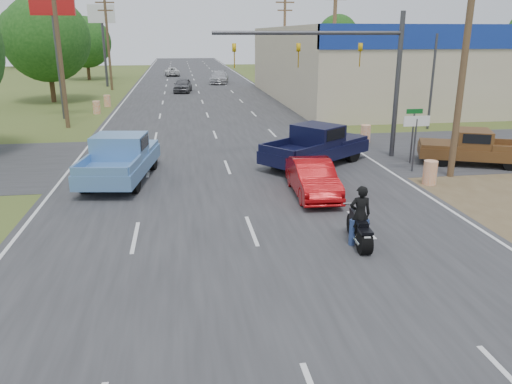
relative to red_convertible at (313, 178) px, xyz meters
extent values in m
cube|color=#2D2D30|center=(-2.83, 28.73, -0.67)|extent=(15.00, 180.00, 0.02)
cube|color=#2D2D30|center=(-2.83, 6.73, -0.67)|extent=(120.00, 10.00, 0.02)
cylinder|color=#4C3823|center=(6.67, 1.73, 4.32)|extent=(0.28, 0.28, 10.00)
cylinder|color=#4C3823|center=(6.67, 19.73, 4.32)|extent=(0.28, 0.28, 10.00)
cylinder|color=#4C3823|center=(6.67, 37.73, 4.32)|extent=(0.28, 0.28, 10.00)
cube|color=#4C3823|center=(6.67, 37.73, 8.52)|extent=(2.00, 0.14, 0.14)
cube|color=#4C3823|center=(6.67, 37.73, 7.72)|extent=(1.60, 0.14, 0.14)
cylinder|color=#4C3823|center=(-12.33, 16.73, 4.32)|extent=(0.28, 0.28, 10.00)
cylinder|color=#4C3823|center=(-12.33, 40.73, 4.32)|extent=(0.28, 0.28, 10.00)
cube|color=#4C3823|center=(-12.33, 40.73, 8.52)|extent=(2.00, 0.14, 0.14)
cube|color=#4C3823|center=(-12.33, 40.73, 7.72)|extent=(1.60, 0.14, 0.14)
cylinder|color=#422D19|center=(-16.33, 30.73, 0.94)|extent=(0.44, 0.44, 3.24)
sphere|color=#164112|center=(-16.33, 30.73, 4.90)|extent=(7.56, 7.56, 7.56)
cylinder|color=#422D19|center=(-17.03, 54.73, 0.76)|extent=(0.44, 0.44, 2.88)
sphere|color=#164112|center=(-17.03, 54.73, 4.28)|extent=(6.72, 6.72, 6.72)
cylinder|color=#422D19|center=(27.17, 83.73, 1.03)|extent=(0.44, 0.44, 3.42)
sphere|color=#164112|center=(27.17, 83.73, 5.21)|extent=(7.98, 7.98, 7.98)
cylinder|color=#422D19|center=(-32.83, 83.73, 1.21)|extent=(0.44, 0.44, 3.78)
sphere|color=#164112|center=(-32.83, 83.73, 5.83)|extent=(8.82, 8.82, 8.82)
cylinder|color=orange|center=(5.17, 0.73, -0.18)|extent=(0.56, 0.56, 1.00)
cylinder|color=orange|center=(5.57, 9.23, -0.18)|extent=(0.56, 0.56, 1.00)
cylinder|color=orange|center=(-11.33, 22.73, -0.18)|extent=(0.56, 0.56, 1.00)
cylinder|color=orange|center=(-11.03, 26.73, -0.18)|extent=(0.56, 0.56, 1.00)
cylinder|color=#3F3F44|center=(-13.33, 20.73, 3.82)|extent=(0.30, 0.30, 9.00)
cube|color=#B21414|center=(-13.33, 20.73, 7.52)|extent=(3.00, 0.35, 2.00)
cylinder|color=#3F3F44|center=(-13.33, 44.73, 3.82)|extent=(0.30, 0.30, 9.00)
cube|color=white|center=(-13.33, 44.73, 7.52)|extent=(3.00, 0.35, 2.00)
cylinder|color=#3F3F44|center=(5.37, 2.73, 0.52)|extent=(0.08, 0.08, 2.40)
cube|color=white|center=(5.37, 2.73, 1.62)|extent=(1.20, 0.05, 0.45)
cylinder|color=#3F3F44|center=(5.97, 4.23, 0.52)|extent=(0.08, 0.08, 2.40)
cube|color=#0C591E|center=(5.97, 4.23, 1.82)|extent=(0.80, 0.04, 0.22)
cylinder|color=#3F3F44|center=(5.67, 5.73, 2.82)|extent=(0.24, 0.24, 7.00)
cylinder|color=#3F3F44|center=(1.17, 5.73, 5.32)|extent=(9.00, 0.18, 0.18)
imported|color=gold|center=(3.67, 5.73, 4.87)|extent=(0.18, 0.40, 1.10)
imported|color=gold|center=(0.67, 5.73, 4.87)|extent=(0.18, 0.40, 1.10)
imported|color=gold|center=(-2.33, 5.73, 4.87)|extent=(0.18, 0.40, 1.10)
imported|color=#9C070A|center=(0.00, 0.00, 0.00)|extent=(1.60, 4.20, 1.37)
cylinder|color=black|center=(0.08, -5.43, -0.35)|extent=(0.37, 0.69, 0.67)
cylinder|color=black|center=(0.18, -3.97, -0.35)|extent=(0.17, 0.67, 0.67)
cube|color=black|center=(0.13, -4.68, -0.06)|extent=(0.31, 1.22, 0.30)
cube|color=black|center=(0.15, -4.43, 0.14)|extent=(0.30, 0.57, 0.22)
cube|color=black|center=(0.11, -4.98, 0.10)|extent=(0.34, 0.57, 0.10)
cylinder|color=white|center=(0.17, -4.13, 0.37)|extent=(0.66, 0.10, 0.05)
cube|color=white|center=(0.06, -5.65, -0.13)|extent=(0.18, 0.03, 0.12)
imported|color=black|center=(0.12, -4.83, 0.18)|extent=(0.66, 0.46, 1.73)
cylinder|color=black|center=(-8.16, 5.12, -0.23)|extent=(0.47, 0.95, 0.91)
cylinder|color=black|center=(-6.28, 4.84, -0.23)|extent=(0.47, 0.95, 0.91)
cylinder|color=black|center=(-8.68, 1.63, -0.23)|extent=(0.47, 0.95, 0.91)
cylinder|color=black|center=(-6.80, 1.35, -0.23)|extent=(0.47, 0.95, 0.91)
cube|color=#5B8AC3|center=(-7.48, 3.24, 0.02)|extent=(3.11, 6.16, 0.59)
cube|color=#5B8AC3|center=(-7.22, 4.98, 0.39)|extent=(2.46, 2.53, 0.20)
cube|color=#5B8AC3|center=(-7.46, 3.35, 0.79)|extent=(2.32, 2.05, 0.96)
cube|color=black|center=(-7.46, 3.35, 0.96)|extent=(2.31, 1.71, 0.51)
cube|color=#5B8AC3|center=(-7.90, 0.38, 0.47)|extent=(2.07, 0.40, 0.34)
cylinder|color=black|center=(2.16, 6.36, -0.24)|extent=(0.90, 0.80, 0.89)
cylinder|color=black|center=(3.29, 4.88, -0.24)|extent=(0.90, 0.80, 0.89)
cylinder|color=black|center=(-0.58, 4.26, -0.24)|extent=(0.90, 0.80, 0.89)
cylinder|color=black|center=(0.55, 2.78, -0.24)|extent=(0.90, 0.80, 0.89)
cube|color=black|center=(1.35, 4.57, 0.00)|extent=(5.92, 5.25, 0.58)
cube|color=black|center=(2.72, 5.62, 0.37)|extent=(3.01, 3.00, 0.20)
cube|color=black|center=(1.44, 4.64, 0.75)|extent=(2.61, 2.67, 0.94)
cube|color=black|center=(1.44, 4.64, 0.92)|extent=(2.36, 2.49, 0.50)
cube|color=black|center=(-0.89, 2.86, 0.44)|extent=(1.31, 1.67, 0.33)
cylinder|color=black|center=(7.11, 3.38, -0.30)|extent=(0.82, 0.56, 0.77)
cylinder|color=black|center=(7.74, 4.88, -0.30)|extent=(0.82, 0.56, 0.77)
cylinder|color=black|center=(9.89, 2.23, -0.30)|extent=(0.82, 0.56, 0.77)
cylinder|color=black|center=(10.51, 3.72, -0.30)|extent=(0.82, 0.56, 0.77)
cube|color=#57361A|center=(8.81, 3.55, -0.09)|extent=(5.37, 3.71, 0.50)
cube|color=#57361A|center=(7.42, 4.13, 0.23)|extent=(2.46, 2.42, 0.17)
cube|color=#57361A|center=(8.72, 3.59, 0.57)|extent=(2.07, 2.22, 0.82)
cube|color=black|center=(8.72, 3.59, 0.71)|extent=(1.81, 2.14, 0.43)
imported|color=#525257|center=(-4.49, 37.17, 0.06)|extent=(2.22, 4.52, 1.48)
imported|color=#B5B4B9|center=(0.19, 46.66, 0.09)|extent=(2.93, 5.58, 1.54)
imported|color=silver|center=(-5.84, 59.70, -0.07)|extent=(2.35, 4.54, 1.22)
camera|label=1|loc=(-4.89, -17.76, 5.25)|focal=35.00mm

